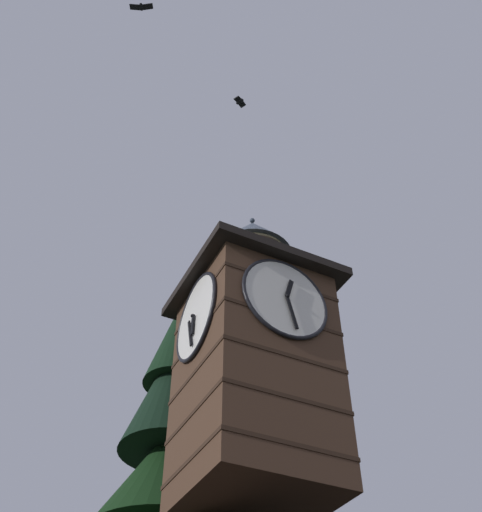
# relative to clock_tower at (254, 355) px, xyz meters

# --- Properties ---
(clock_tower) EXTENTS (3.90, 3.90, 8.85)m
(clock_tower) POSITION_rel_clock_tower_xyz_m (0.00, 0.00, 0.00)
(clock_tower) COLOR #4C3323
(clock_tower) RESTS_ON building_main
(flying_bird_high) EXTENTS (0.50, 0.39, 0.17)m
(flying_bird_high) POSITION_rel_clock_tower_xyz_m (0.89, 0.95, 9.51)
(flying_bird_high) COLOR black
(flying_bird_low) EXTENTS (0.71, 0.49, 0.14)m
(flying_bird_low) POSITION_rel_clock_tower_xyz_m (5.03, 2.52, 9.67)
(flying_bird_low) COLOR black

